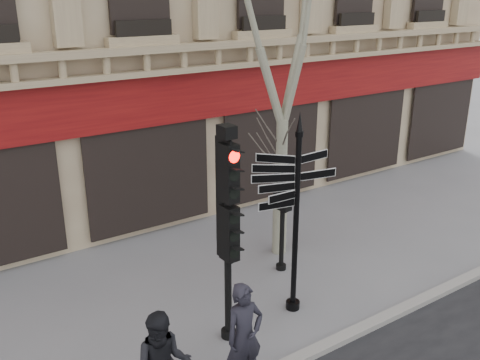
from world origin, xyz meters
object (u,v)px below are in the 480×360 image
object	(u,v)px
traffic_signal_main	(227,210)
traffic_signal_secondary	(283,201)
fingerpost	(297,182)
pedestrian_a	(244,336)
plane_tree	(285,9)

from	to	relation	value
traffic_signal_main	traffic_signal_secondary	bearing A→B (deg)	29.32
fingerpost	pedestrian_a	xyz separation A→B (m)	(-2.09, -1.27, -1.84)
traffic_signal_main	traffic_signal_secondary	distance (m)	2.98
fingerpost	pedestrian_a	bearing A→B (deg)	-126.84
traffic_signal_secondary	pedestrian_a	bearing A→B (deg)	-142.95
traffic_signal_main	plane_tree	xyz separation A→B (m)	(2.93, 2.20, 3.20)
fingerpost	traffic_signal_secondary	size ratio (longest dim) A/B	1.67
traffic_signal_main	fingerpost	bearing A→B (deg)	0.04
pedestrian_a	traffic_signal_main	bearing A→B (deg)	70.39
traffic_signal_main	plane_tree	distance (m)	4.86
fingerpost	pedestrian_a	world-z (taller)	fingerpost
traffic_signal_secondary	pedestrian_a	size ratio (longest dim) A/B	1.33
fingerpost	traffic_signal_secondary	xyz separation A→B (m)	(0.82, 1.42, -1.05)
traffic_signal_main	pedestrian_a	bearing A→B (deg)	-113.36
pedestrian_a	fingerpost	bearing A→B (deg)	33.03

